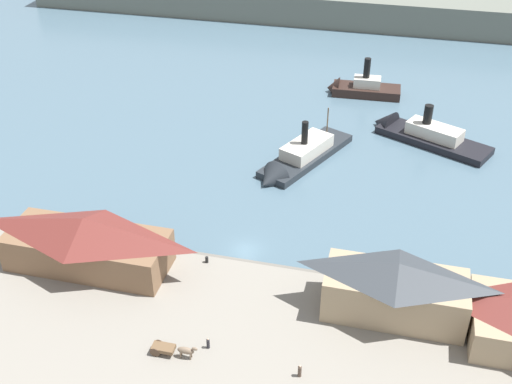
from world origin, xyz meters
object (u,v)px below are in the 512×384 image
Objects in this scene: ferry_shed_customs_shed at (395,289)px; ferry_mid_harbor at (296,160)px; horse_cart at (172,349)px; pedestrian_walking_east at (208,343)px; mooring_post_center_east at (207,260)px; pedestrian_at_waters_edge at (300,371)px; ferry_outer_harbor at (417,132)px; ferry_shed_central_terminal at (87,242)px; ferry_near_quay at (358,88)px.

ferry_shed_customs_shed is 0.73× the size of ferry_mid_harbor.
horse_cart is 0.24× the size of ferry_mid_harbor.
mooring_post_center_east is (-4.89, 14.90, -0.24)m from pedestrian_walking_east.
ferry_shed_customs_shed is at bearing 53.57° from pedestrian_at_waters_edge.
mooring_post_center_east is at bearing -120.18° from ferry_outer_harbor.
ferry_shed_customs_shed reaches higher than mooring_post_center_east.
ferry_shed_customs_shed is 3.12× the size of horse_cart.
horse_cart is at bearing -37.56° from ferry_shed_central_terminal.
ferry_shed_central_terminal is 0.94× the size of ferry_mid_harbor.
pedestrian_at_waters_edge is 63.49m from ferry_outer_harbor.
ferry_mid_harbor is at bearing -142.29° from ferry_outer_harbor.
horse_cart is 68.00m from ferry_outer_harbor.
mooring_post_center_east is at bearing 108.18° from pedestrian_walking_east.
ferry_outer_harbor is at bearing 88.25° from ferry_shed_customs_shed.
pedestrian_at_waters_edge is at bearing -8.07° from pedestrian_walking_east.
pedestrian_walking_east is 78.89m from ferry_near_quay.
ferry_shed_central_terminal is 0.95× the size of ferry_outer_harbor.
mooring_post_center_east is at bearing 94.13° from horse_cart.
horse_cart is 47.74m from ferry_mid_harbor.
ferry_mid_harbor is at bearing -102.32° from ferry_near_quay.
ferry_shed_customs_shed is at bearing -80.37° from ferry_near_quay.
pedestrian_at_waters_edge is 0.07× the size of ferry_outer_harbor.
ferry_shed_central_terminal reaches higher than pedestrian_walking_east.
pedestrian_at_waters_edge reaches higher than mooring_post_center_east.
ferry_mid_harbor is 33.75m from ferry_near_quay.
ferry_near_quay is at bearing 99.63° from ferry_shed_customs_shed.
pedestrian_walking_east is at bearing -27.89° from ferry_shed_central_terminal.
pedestrian_at_waters_edge is 0.07× the size of ferry_mid_harbor.
ferry_shed_customs_shed is at bearing -8.71° from mooring_post_center_east.
ferry_outer_harbor is 25.47m from ferry_mid_harbor.
horse_cart is 3.25× the size of pedestrian_at_waters_edge.
horse_cart reaches higher than mooring_post_center_east.
ferry_mid_harbor is at bearing 83.47° from horse_cart.
ferry_outer_harbor is 1.48× the size of ferry_near_quay.
ferry_shed_customs_shed is at bearing -91.75° from ferry_outer_harbor.
mooring_post_center_east is (-25.28, 3.87, -3.51)m from ferry_shed_customs_shed.
horse_cart is at bearing -85.87° from mooring_post_center_east.
horse_cart is at bearing -112.10° from ferry_outer_harbor.
horse_cart is 0.35× the size of ferry_near_quay.
ferry_shed_central_terminal is 3.98× the size of horse_cart.
ferry_near_quay is (-12.95, 17.39, 0.22)m from ferry_outer_harbor.
horse_cart is at bearing -151.22° from pedestrian_walking_east.
pedestrian_walking_east is 0.89× the size of pedestrian_at_waters_edge.
ferry_shed_customs_shed is 1.10× the size of ferry_near_quay.
ferry_shed_central_terminal reaches higher than ferry_outer_harbor.
pedestrian_at_waters_edge is 1.90× the size of mooring_post_center_east.
ferry_shed_central_terminal is 21.03m from horse_cart.
ferry_outer_harbor reaches higher than mooring_post_center_east.
ferry_near_quay reaches higher than mooring_post_center_east.
ferry_shed_customs_shed reaches higher than ferry_mid_harbor.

